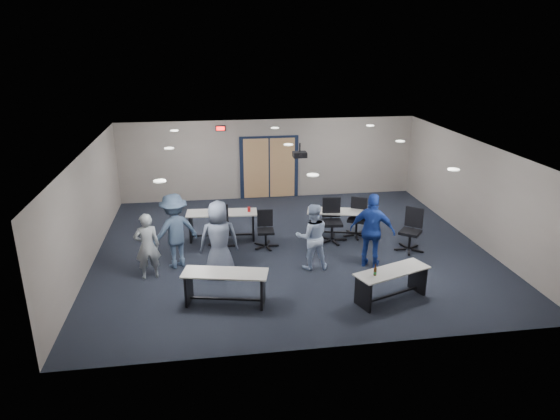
{
  "coord_description": "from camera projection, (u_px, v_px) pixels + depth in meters",
  "views": [
    {
      "loc": [
        -2.07,
        -11.94,
        5.28
      ],
      "look_at": [
        -0.34,
        -0.3,
        1.19
      ],
      "focal_mm": 32.0,
      "sensor_mm": 36.0,
      "label": 1
    }
  ],
  "objects": [
    {
      "name": "person_lightblue",
      "position": [
        312.0,
        237.0,
        11.79
      ],
      "size": [
        0.8,
        0.63,
        1.62
      ],
      "primitive_type": "imported",
      "rotation": [
        0.0,
        0.0,
        3.12
      ],
      "color": "#B9CFF5",
      "rests_on": "floor"
    },
    {
      "name": "double_door",
      "position": [
        269.0,
        168.0,
        17.0
      ],
      "size": [
        2.0,
        0.07,
        2.2
      ],
      "color": "black",
      "rests_on": "back_wall"
    },
    {
      "name": "person_navy",
      "position": [
        372.0,
        231.0,
        11.86
      ],
      "size": [
        1.16,
        0.9,
        1.83
      ],
      "primitive_type": "imported",
      "rotation": [
        0.0,
        0.0,
        2.64
      ],
      "color": "#1C399B",
      "rests_on": "floor"
    },
    {
      "name": "person_back",
      "position": [
        175.0,
        231.0,
        11.86
      ],
      "size": [
        1.36,
        1.15,
        1.83
      ],
      "primitive_type": "imported",
      "rotation": [
        0.0,
        0.0,
        3.62
      ],
      "color": "#3E5371",
      "rests_on": "floor"
    },
    {
      "name": "right_wall",
      "position": [
        474.0,
        191.0,
        13.43
      ],
      "size": [
        0.04,
        9.0,
        2.7
      ],
      "primitive_type": "cube",
      "color": "gray",
      "rests_on": "floor"
    },
    {
      "name": "table_back_right",
      "position": [
        340.0,
        219.0,
        13.84
      ],
      "size": [
        1.91,
        1.03,
        0.74
      ],
      "rotation": [
        0.0,
        0.0,
        -0.25
      ],
      "color": "beige",
      "rests_on": "floor"
    },
    {
      "name": "ceiling_can_lights",
      "position": [
        290.0,
        147.0,
        12.54
      ],
      "size": [
        6.24,
        5.74,
        0.02
      ],
      "primitive_type": null,
      "color": "white",
      "rests_on": "ceiling"
    },
    {
      "name": "chair_back_d",
      "position": [
        357.0,
        218.0,
        13.8
      ],
      "size": [
        0.91,
        0.91,
        1.07
      ],
      "primitive_type": null,
      "rotation": [
        0.0,
        0.0,
        -0.48
      ],
      "color": "black",
      "rests_on": "floor"
    },
    {
      "name": "table_front_right",
      "position": [
        391.0,
        279.0,
        10.46
      ],
      "size": [
        1.76,
        1.1,
        0.93
      ],
      "rotation": [
        0.0,
        0.0,
        0.36
      ],
      "color": "beige",
      "rests_on": "floor"
    },
    {
      "name": "chair_loose_right",
      "position": [
        410.0,
        231.0,
        12.85
      ],
      "size": [
        0.99,
        0.99,
        1.11
      ],
      "primitive_type": null,
      "rotation": [
        0.0,
        0.0,
        -0.69
      ],
      "color": "black",
      "rests_on": "floor"
    },
    {
      "name": "back_wall",
      "position": [
        269.0,
        159.0,
        16.94
      ],
      "size": [
        10.0,
        0.04,
        2.7
      ],
      "primitive_type": "cube",
      "color": "gray",
      "rests_on": "floor"
    },
    {
      "name": "left_wall",
      "position": [
        87.0,
        209.0,
        12.04
      ],
      "size": [
        0.04,
        9.0,
        2.7
      ],
      "primitive_type": "cube",
      "color": "gray",
      "rests_on": "floor"
    },
    {
      "name": "person_gray",
      "position": [
        147.0,
        246.0,
        11.31
      ],
      "size": [
        0.64,
        0.5,
        1.58
      ],
      "primitive_type": "imported",
      "rotation": [
        0.0,
        0.0,
        3.37
      ],
      "color": "#A1A9AF",
      "rests_on": "floor"
    },
    {
      "name": "person_plaid",
      "position": [
        219.0,
        240.0,
        11.34
      ],
      "size": [
        0.92,
        0.61,
        1.83
      ],
      "primitive_type": "imported",
      "rotation": [
        0.0,
        0.0,
        3.18
      ],
      "color": "slate",
      "rests_on": "floor"
    },
    {
      "name": "front_wall",
      "position": [
        335.0,
        280.0,
        8.53
      ],
      "size": [
        10.0,
        0.04,
        2.7
      ],
      "primitive_type": "cube",
      "color": "gray",
      "rests_on": "floor"
    },
    {
      "name": "table_back_left",
      "position": [
        222.0,
        220.0,
        13.63
      ],
      "size": [
        1.95,
        0.77,
        0.9
      ],
      "rotation": [
        0.0,
        0.0,
        -0.07
      ],
      "color": "beige",
      "rests_on": "floor"
    },
    {
      "name": "ceiling_projector",
      "position": [
        300.0,
        154.0,
        12.9
      ],
      "size": [
        0.35,
        0.32,
        0.37
      ],
      "color": "black",
      "rests_on": "ceiling"
    },
    {
      "name": "chair_back_a",
      "position": [
        221.0,
        228.0,
        12.99
      ],
      "size": [
        0.8,
        0.8,
        1.12
      ],
      "primitive_type": null,
      "rotation": [
        0.0,
        0.0,
        0.15
      ],
      "color": "black",
      "rests_on": "floor"
    },
    {
      "name": "floor",
      "position": [
        291.0,
        248.0,
        13.18
      ],
      "size": [
        10.0,
        10.0,
        0.0
      ],
      "primitive_type": "plane",
      "color": "black",
      "rests_on": "ground"
    },
    {
      "name": "chair_back_b",
      "position": [
        266.0,
        230.0,
        13.08
      ],
      "size": [
        0.65,
        0.65,
        0.98
      ],
      "primitive_type": null,
      "rotation": [
        0.0,
        0.0,
        -0.05
      ],
      "color": "black",
      "rests_on": "floor"
    },
    {
      "name": "ceiling",
      "position": [
        292.0,
        148.0,
        12.29
      ],
      "size": [
        10.0,
        9.0,
        0.04
      ],
      "primitive_type": "cube",
      "color": "silver",
      "rests_on": "back_wall"
    },
    {
      "name": "chair_back_c",
      "position": [
        332.0,
        221.0,
        13.43
      ],
      "size": [
        0.8,
        0.8,
        1.17
      ],
      "primitive_type": null,
      "rotation": [
        0.0,
        0.0,
        -0.09
      ],
      "color": "black",
      "rests_on": "floor"
    },
    {
      "name": "table_front_left",
      "position": [
        225.0,
        282.0,
        10.3
      ],
      "size": [
        1.84,
        0.96,
        0.71
      ],
      "rotation": [
        0.0,
        0.0,
        -0.22
      ],
      "color": "beige",
      "rests_on": "floor"
    },
    {
      "name": "exit_sign",
      "position": [
        220.0,
        128.0,
        16.3
      ],
      "size": [
        0.32,
        0.07,
        0.18
      ],
      "color": "black",
      "rests_on": "back_wall"
    }
  ]
}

